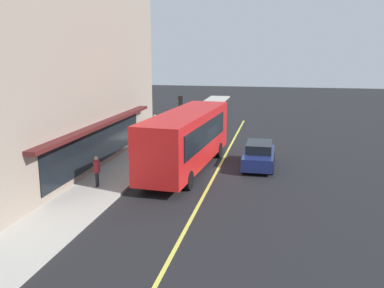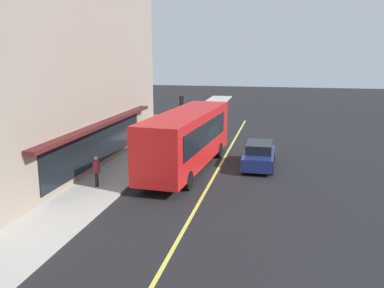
{
  "view_description": "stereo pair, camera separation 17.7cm",
  "coord_description": "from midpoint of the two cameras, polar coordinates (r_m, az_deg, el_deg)",
  "views": [
    {
      "loc": [
        -24.85,
        -3.45,
        6.99
      ],
      "look_at": [
        -0.96,
        1.49,
        1.6
      ],
      "focal_mm": 39.71,
      "sensor_mm": 36.0,
      "label": 1
    },
    {
      "loc": [
        -24.82,
        -3.62,
        6.99
      ],
      "look_at": [
        -0.96,
        1.49,
        1.6
      ],
      "focal_mm": 39.71,
      "sensor_mm": 36.0,
      "label": 2
    }
  ],
  "objects": [
    {
      "name": "storefront_building",
      "position": [
        27.25,
        -20.94,
        8.84
      ],
      "size": [
        21.73,
        9.23,
        11.32
      ],
      "color": "gray",
      "rests_on": "ground"
    },
    {
      "name": "lane_centre_stripe",
      "position": [
        26.04,
        3.84,
        -3.13
      ],
      "size": [
        36.0,
        0.16,
        0.01
      ],
      "primitive_type": "cube",
      "color": "#D8D14C",
      "rests_on": "ground"
    },
    {
      "name": "ground",
      "position": [
        26.04,
        3.84,
        -3.14
      ],
      "size": [
        120.0,
        120.0,
        0.0
      ],
      "primitive_type": "plane",
      "color": "black"
    },
    {
      "name": "pedestrian_near_storefront",
      "position": [
        34.43,
        -4.74,
        2.79
      ],
      "size": [
        0.34,
        0.34,
        1.79
      ],
      "color": "black",
      "rests_on": "sidewalk"
    },
    {
      "name": "bus",
      "position": [
        25.0,
        -0.43,
        0.91
      ],
      "size": [
        11.29,
        3.35,
        3.5
      ],
      "color": "red",
      "rests_on": "ground"
    },
    {
      "name": "traffic_light",
      "position": [
        35.19,
        -1.24,
        5.18
      ],
      "size": [
        0.3,
        0.52,
        3.2
      ],
      "color": "#2D2D33",
      "rests_on": "sidewalk"
    },
    {
      "name": "car_navy",
      "position": [
        26.17,
        9.18,
        -1.52
      ],
      "size": [
        4.3,
        1.87,
        1.52
      ],
      "color": "navy",
      "rests_on": "ground"
    },
    {
      "name": "pedestrian_waiting",
      "position": [
        22.19,
        -12.51,
        -3.24
      ],
      "size": [
        0.34,
        0.34,
        1.59
      ],
      "color": "black",
      "rests_on": "sidewalk"
    },
    {
      "name": "sidewalk",
      "position": [
        27.3,
        -7.54,
        -2.33
      ],
      "size": [
        80.0,
        2.91,
        0.15
      ],
      "primitive_type": "cube",
      "color": "#B2ADA3",
      "rests_on": "ground"
    }
  ]
}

